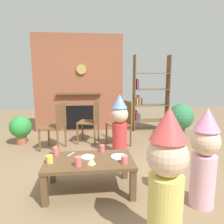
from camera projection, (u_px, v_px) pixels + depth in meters
name	position (u px, v px, depth m)	size (l,w,h in m)	color
ground_plane	(105.00, 175.00, 3.01)	(12.00, 12.00, 0.00)	#846B4C
brick_fireplace_feature	(79.00, 84.00, 5.29)	(2.20, 0.28, 2.40)	#935138
bookshelf	(148.00, 97.00, 5.35)	(0.90, 0.28, 1.90)	brown
coffee_table	(89.00, 164.00, 2.56)	(1.07, 0.62, 0.41)	brown
paper_cup_near_left	(56.00, 151.00, 2.67)	(0.07, 0.07, 0.11)	#E5666B
paper_cup_near_right	(78.00, 161.00, 2.35)	(0.07, 0.07, 0.11)	#E5666B
paper_cup_center	(102.00, 148.00, 2.80)	(0.07, 0.07, 0.09)	#E5666B
paper_cup_far_left	(50.00, 159.00, 2.44)	(0.08, 0.08, 0.09)	#F2CC4C
paper_cup_far_right	(124.00, 160.00, 2.43)	(0.08, 0.08, 0.09)	#E5666B
paper_plate_front	(88.00, 157.00, 2.61)	(0.17, 0.17, 0.01)	white
paper_plate_rear	(119.00, 157.00, 2.62)	(0.21, 0.21, 0.01)	white
birthday_cake_slice	(91.00, 161.00, 2.41)	(0.10, 0.10, 0.08)	#EAC68C
table_fork	(71.00, 154.00, 2.71)	(0.15, 0.02, 0.01)	silver
child_with_cone_hat	(166.00, 176.00, 1.66)	(0.33, 0.33, 1.18)	#E0CC66
child_in_pink	(204.00, 155.00, 2.23)	(0.30, 0.30, 1.09)	#EAB2C6
child_by_the_chairs	(120.00, 123.00, 3.70)	(0.30, 0.30, 1.09)	#D13838
dining_chair_left	(57.00, 124.00, 3.96)	(0.50, 0.50, 0.90)	brown
dining_chair_middle	(92.00, 119.00, 4.38)	(0.49, 0.49, 0.90)	brown
dining_chair_right	(122.00, 120.00, 4.25)	(0.52, 0.52, 0.90)	brown
potted_plant_tall	(181.00, 117.00, 4.87)	(0.59, 0.59, 0.76)	#4C5660
potted_plant_short	(21.00, 128.00, 4.30)	(0.44, 0.44, 0.59)	#9E5B42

